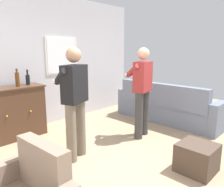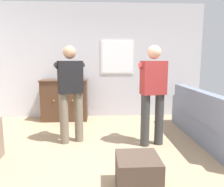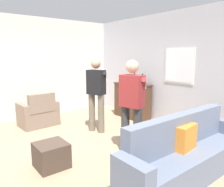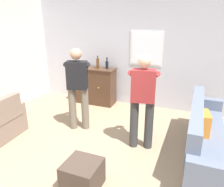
# 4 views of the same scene
# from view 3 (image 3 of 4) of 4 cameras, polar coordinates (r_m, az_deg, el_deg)

# --- Properties ---
(ground) EXTENTS (10.40, 10.40, 0.00)m
(ground) POSITION_cam_3_polar(r_m,az_deg,el_deg) (4.40, -9.72, -13.70)
(ground) COLOR #9E8466
(wall_back_with_window) EXTENTS (5.20, 0.15, 2.80)m
(wall_back_with_window) POSITION_cam_3_polar(r_m,az_deg,el_deg) (5.78, 13.79, 6.20)
(wall_back_with_window) COLOR silver
(wall_back_with_window) RESTS_ON ground
(wall_side_left) EXTENTS (0.12, 5.20, 2.80)m
(wall_side_left) POSITION_cam_3_polar(r_m,az_deg,el_deg) (6.51, -21.46, 6.18)
(wall_side_left) COLOR silver
(wall_side_left) RESTS_ON ground
(couch) EXTENTS (0.57, 2.46, 0.91)m
(couch) POSITION_cam_3_polar(r_m,az_deg,el_deg) (3.43, 19.02, -14.97)
(couch) COLOR slate
(couch) RESTS_ON ground
(armchair) EXTENTS (0.70, 0.92, 0.85)m
(armchair) POSITION_cam_3_polar(r_m,az_deg,el_deg) (5.79, -18.59, -5.22)
(armchair) COLOR #7F6B5B
(armchair) RESTS_ON ground
(sideboard_cabinet) EXTENTS (1.10, 0.49, 0.98)m
(sideboard_cabinet) POSITION_cam_3_polar(r_m,az_deg,el_deg) (6.20, 5.29, -1.82)
(sideboard_cabinet) COLOR #472D1E
(sideboard_cabinet) RESTS_ON ground
(bottle_wine_green) EXTENTS (0.07, 0.07, 0.33)m
(bottle_wine_green) POSITION_cam_3_polar(r_m,az_deg,el_deg) (6.01, 5.91, 3.81)
(bottle_wine_green) COLOR #593314
(bottle_wine_green) RESTS_ON sideboard_cabinet
(bottle_liquor_amber) EXTENTS (0.08, 0.08, 0.29)m
(bottle_liquor_amber) POSITION_cam_3_polar(r_m,az_deg,el_deg) (5.91, 7.94, 3.38)
(bottle_liquor_amber) COLOR black
(bottle_liquor_amber) RESTS_ON sideboard_cabinet
(ottoman) EXTENTS (0.47, 0.47, 0.39)m
(ottoman) POSITION_cam_3_polar(r_m,az_deg,el_deg) (3.72, -15.57, -15.23)
(ottoman) COLOR #47382D
(ottoman) RESTS_ON ground
(person_standing_left) EXTENTS (0.52, 0.52, 1.68)m
(person_standing_left) POSITION_cam_3_polar(r_m,az_deg,el_deg) (4.97, -4.07, 0.47)
(person_standing_left) COLOR #6B6051
(person_standing_left) RESTS_ON ground
(person_standing_right) EXTENTS (0.55, 0.51, 1.68)m
(person_standing_right) POSITION_cam_3_polar(r_m,az_deg,el_deg) (3.78, 5.26, -2.58)
(person_standing_right) COLOR #383838
(person_standing_right) RESTS_ON ground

